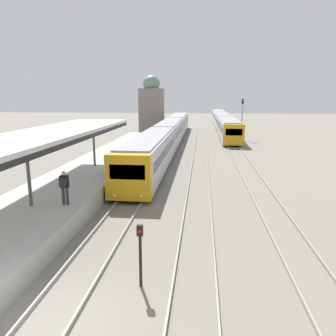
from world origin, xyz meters
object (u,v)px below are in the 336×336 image
signal_mast_far (242,115)px  train_far (223,121)px  person_on_platform (64,185)px  signal_post_near (140,249)px  train_near (170,132)px

signal_mast_far → train_far: bearing=96.6°
person_on_platform → signal_mast_far: 36.14m
person_on_platform → signal_mast_far: (12.20, 33.98, 1.61)m
person_on_platform → signal_post_near: bearing=-46.8°
train_near → train_far: 23.53m
person_on_platform → train_far: (10.39, 49.63, -0.35)m
train_near → signal_mast_far: size_ratio=8.34×
train_near → signal_post_near: size_ratio=22.59×
train_far → train_near: bearing=-110.0°
train_near → train_far: train_near is taller
train_near → signal_mast_far: 11.93m
signal_post_near → signal_mast_far: size_ratio=0.37×
train_far → signal_post_near: (-5.78, -54.54, -0.34)m
person_on_platform → signal_mast_far: signal_mast_far is taller
train_far → signal_post_near: train_far is taller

